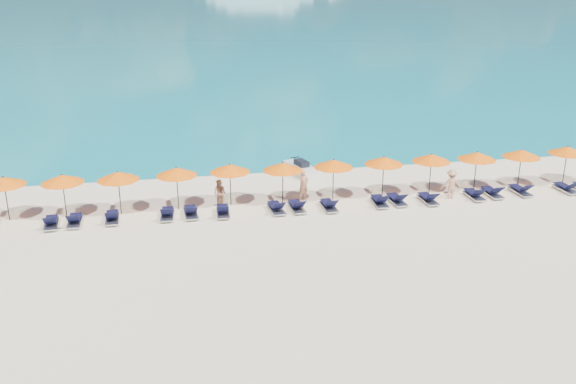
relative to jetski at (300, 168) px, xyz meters
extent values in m
plane|color=beige|center=(-1.92, -9.33, -0.37)|extent=(1400.00, 1400.00, 0.00)
cube|color=silver|center=(-0.01, 0.02, -0.05)|extent=(1.63, 2.68, 0.58)
cube|color=black|center=(0.05, -0.18, 0.36)|extent=(0.81, 1.15, 0.37)
cylinder|color=black|center=(-0.19, 0.63, 0.52)|extent=(0.57, 0.23, 0.06)
imported|color=tan|center=(-0.75, -4.49, 0.49)|extent=(0.75, 0.70, 1.72)
imported|color=tan|center=(-5.16, -4.57, 0.36)|extent=(0.81, 0.73, 1.45)
imported|color=tan|center=(7.04, -5.60, 0.44)|extent=(1.13, 0.72, 1.62)
cylinder|color=black|center=(-15.44, -4.54, 0.73)|extent=(0.05, 0.05, 2.20)
cone|color=#FC6108|center=(-15.44, -4.54, 1.65)|extent=(2.10, 2.10, 0.42)
sphere|color=black|center=(-15.44, -4.54, 1.87)|extent=(0.08, 0.08, 0.08)
cylinder|color=black|center=(-12.74, -4.71, 0.73)|extent=(0.05, 0.05, 2.20)
cone|color=#FC6108|center=(-12.74, -4.71, 1.65)|extent=(2.10, 2.10, 0.42)
sphere|color=black|center=(-12.74, -4.71, 1.87)|extent=(0.08, 0.08, 0.08)
cylinder|color=black|center=(-10.11, -4.73, 0.73)|extent=(0.05, 0.05, 2.20)
cone|color=#FC6108|center=(-10.11, -4.73, 1.65)|extent=(2.10, 2.10, 0.42)
sphere|color=black|center=(-10.11, -4.73, 1.87)|extent=(0.08, 0.08, 0.08)
cylinder|color=black|center=(-7.28, -4.56, 0.73)|extent=(0.05, 0.05, 2.20)
cone|color=#FC6108|center=(-7.28, -4.56, 1.65)|extent=(2.10, 2.10, 0.42)
sphere|color=black|center=(-7.28, -4.56, 1.87)|extent=(0.08, 0.08, 0.08)
cylinder|color=black|center=(-4.59, -4.49, 0.73)|extent=(0.05, 0.05, 2.20)
cone|color=#FC6108|center=(-4.59, -4.49, 1.65)|extent=(2.10, 2.10, 0.42)
sphere|color=black|center=(-4.59, -4.49, 1.87)|extent=(0.08, 0.08, 0.08)
cylinder|color=black|center=(-1.90, -4.71, 0.73)|extent=(0.05, 0.05, 2.20)
cone|color=#FC6108|center=(-1.90, -4.71, 1.65)|extent=(2.10, 2.10, 0.42)
sphere|color=black|center=(-1.90, -4.71, 1.87)|extent=(0.08, 0.08, 0.08)
cylinder|color=black|center=(0.81, -4.66, 0.73)|extent=(0.05, 0.05, 2.20)
cone|color=#FC6108|center=(0.81, -4.66, 1.65)|extent=(2.10, 2.10, 0.42)
sphere|color=black|center=(0.81, -4.66, 1.87)|extent=(0.08, 0.08, 0.08)
cylinder|color=black|center=(3.56, -4.64, 0.73)|extent=(0.05, 0.05, 2.20)
cone|color=#FC6108|center=(3.56, -4.64, 1.65)|extent=(2.10, 2.10, 0.42)
sphere|color=black|center=(3.56, -4.64, 1.87)|extent=(0.08, 0.08, 0.08)
cylinder|color=black|center=(6.24, -4.62, 0.73)|extent=(0.05, 0.05, 2.20)
cone|color=#FC6108|center=(6.24, -4.62, 1.65)|extent=(2.10, 2.10, 0.42)
sphere|color=black|center=(6.24, -4.62, 1.87)|extent=(0.08, 0.08, 0.08)
cylinder|color=black|center=(8.82, -4.71, 0.73)|extent=(0.05, 0.05, 2.20)
cone|color=#FC6108|center=(8.82, -4.71, 1.65)|extent=(2.10, 2.10, 0.42)
sphere|color=black|center=(8.82, -4.71, 1.87)|extent=(0.08, 0.08, 0.08)
cylinder|color=black|center=(11.45, -4.72, 0.73)|extent=(0.05, 0.05, 2.20)
cone|color=#FC6108|center=(11.45, -4.72, 1.65)|extent=(2.10, 2.10, 0.42)
sphere|color=black|center=(11.45, -4.72, 1.87)|extent=(0.08, 0.08, 0.08)
cylinder|color=black|center=(14.31, -4.59, 0.73)|extent=(0.05, 0.05, 2.20)
cone|color=#FC6108|center=(14.31, -4.59, 1.65)|extent=(2.10, 2.10, 0.42)
sphere|color=black|center=(14.31, -4.59, 1.87)|extent=(0.08, 0.08, 0.08)
cube|color=silver|center=(-13.30, -5.77, -0.23)|extent=(0.75, 1.74, 0.06)
cube|color=black|center=(-13.32, -5.52, -0.07)|extent=(0.63, 1.14, 0.04)
cube|color=black|center=(-13.26, -6.32, 0.18)|extent=(0.59, 0.58, 0.43)
cube|color=silver|center=(-12.23, -5.71, -0.23)|extent=(0.64, 1.71, 0.06)
cube|color=black|center=(-12.23, -5.46, -0.07)|extent=(0.56, 1.11, 0.04)
cube|color=black|center=(-12.22, -6.26, 0.18)|extent=(0.56, 0.54, 0.43)
cube|color=silver|center=(-10.49, -5.64, -0.23)|extent=(0.68, 1.72, 0.06)
cube|color=black|center=(-10.50, -5.39, -0.07)|extent=(0.59, 1.12, 0.04)
cube|color=black|center=(-10.47, -6.19, 0.18)|extent=(0.57, 0.56, 0.43)
cube|color=silver|center=(-7.85, -5.65, -0.23)|extent=(0.72, 1.73, 0.06)
cube|color=black|center=(-7.84, -5.40, -0.07)|extent=(0.62, 1.13, 0.04)
cube|color=black|center=(-7.89, -6.20, 0.18)|extent=(0.58, 0.57, 0.43)
cube|color=silver|center=(-6.70, -5.65, -0.23)|extent=(0.70, 1.73, 0.06)
cube|color=black|center=(-6.71, -5.40, -0.07)|extent=(0.60, 1.12, 0.04)
cube|color=black|center=(-6.67, -6.19, 0.18)|extent=(0.57, 0.56, 0.43)
cube|color=silver|center=(-5.12, -5.80, -0.23)|extent=(0.71, 1.73, 0.06)
cube|color=black|center=(-5.11, -5.56, -0.07)|extent=(0.61, 1.13, 0.04)
cube|color=black|center=(-5.15, -6.35, 0.18)|extent=(0.58, 0.56, 0.43)
cube|color=silver|center=(-2.44, -5.84, -0.23)|extent=(0.77, 1.75, 0.06)
cube|color=black|center=(-2.46, -5.59, -0.07)|extent=(0.65, 1.14, 0.04)
cube|color=black|center=(-2.39, -6.39, 0.18)|extent=(0.60, 0.58, 0.43)
cube|color=silver|center=(-1.37, -5.83, -0.23)|extent=(0.72, 1.73, 0.06)
cube|color=black|center=(-1.39, -5.58, -0.07)|extent=(0.62, 1.13, 0.04)
cube|color=black|center=(-1.34, -6.38, 0.18)|extent=(0.58, 0.57, 0.43)
cube|color=silver|center=(0.26, -5.99, -0.23)|extent=(0.68, 1.72, 0.06)
cube|color=black|center=(0.25, -5.74, -0.07)|extent=(0.59, 1.12, 0.04)
cube|color=black|center=(0.28, -6.54, 0.18)|extent=(0.57, 0.56, 0.43)
cube|color=silver|center=(3.00, -5.87, -0.23)|extent=(0.72, 1.73, 0.06)
cube|color=black|center=(3.01, -5.62, -0.07)|extent=(0.61, 1.13, 0.04)
cube|color=black|center=(2.97, -6.42, 0.18)|extent=(0.58, 0.57, 0.43)
cube|color=silver|center=(3.95, -5.81, -0.23)|extent=(0.72, 1.73, 0.06)
cube|color=black|center=(3.94, -5.56, -0.07)|extent=(0.61, 1.13, 0.04)
cube|color=black|center=(3.98, -6.36, 0.18)|extent=(0.58, 0.57, 0.43)
cube|color=silver|center=(5.62, -5.98, -0.23)|extent=(0.67, 1.72, 0.06)
cube|color=black|center=(5.61, -5.73, -0.07)|extent=(0.58, 1.12, 0.04)
cube|color=black|center=(5.64, -6.53, 0.18)|extent=(0.57, 0.55, 0.43)
cube|color=silver|center=(8.30, -5.83, -0.23)|extent=(0.62, 1.70, 0.06)
cube|color=black|center=(8.30, -5.58, -0.07)|extent=(0.55, 1.10, 0.04)
cube|color=black|center=(8.30, -6.38, 0.18)|extent=(0.55, 0.54, 0.43)
cube|color=silver|center=(9.41, -5.67, -0.23)|extent=(0.62, 1.70, 0.06)
cube|color=black|center=(9.41, -5.42, -0.07)|extent=(0.55, 1.10, 0.04)
cube|color=black|center=(9.41, -6.22, 0.18)|extent=(0.55, 0.54, 0.43)
cube|color=silver|center=(11.08, -5.65, -0.23)|extent=(0.69, 1.72, 0.06)
cube|color=black|center=(11.07, -5.40, -0.07)|extent=(0.60, 1.12, 0.04)
cube|color=black|center=(11.11, -6.20, 0.18)|extent=(0.57, 0.56, 0.43)
cube|color=silver|center=(13.74, -5.76, -0.23)|extent=(0.72, 1.73, 0.06)
cube|color=black|center=(13.73, -5.51, -0.07)|extent=(0.61, 1.13, 0.04)
cube|color=black|center=(13.78, -6.31, 0.18)|extent=(0.58, 0.57, 0.43)
camera|label=1|loc=(-7.45, -35.63, 11.35)|focal=40.00mm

